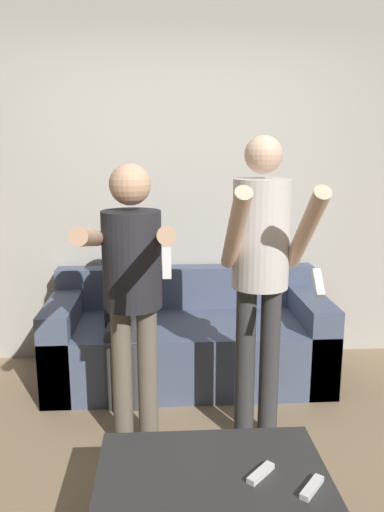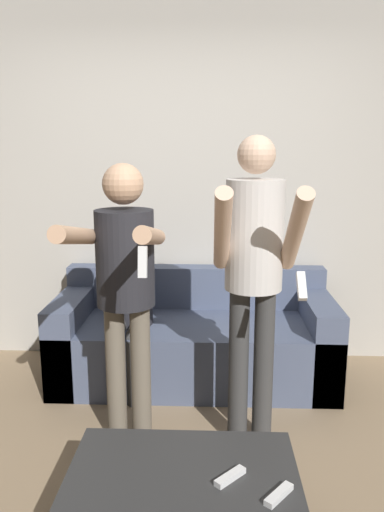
% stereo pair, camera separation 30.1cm
% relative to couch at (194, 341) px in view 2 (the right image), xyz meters
% --- Properties ---
extents(ground_plane, '(14.00, 14.00, 0.00)m').
position_rel_couch_xyz_m(ground_plane, '(-0.08, -1.31, -0.27)').
color(ground_plane, '#937A5B').
extents(wall_back, '(6.40, 0.06, 2.70)m').
position_rel_couch_xyz_m(wall_back, '(-0.08, 0.44, 1.08)').
color(wall_back, '#B7B2A8').
rests_on(wall_back, ground_plane).
extents(couch, '(1.93, 0.81, 0.75)m').
position_rel_couch_xyz_m(couch, '(0.00, 0.00, 0.00)').
color(couch, '#4C5670').
rests_on(couch, ground_plane).
extents(person_standing_left, '(0.43, 0.76, 1.55)m').
position_rel_couch_xyz_m(person_standing_left, '(-0.34, -0.83, 0.69)').
color(person_standing_left, '#6B6051').
rests_on(person_standing_left, ground_plane).
extents(person_standing_right, '(0.42, 0.66, 1.69)m').
position_rel_couch_xyz_m(person_standing_right, '(0.34, -0.83, 0.77)').
color(person_standing_right, '#383838').
rests_on(person_standing_right, ground_plane).
extents(person_seated, '(0.29, 0.52, 1.17)m').
position_rel_couch_xyz_m(person_seated, '(-0.43, -0.16, 0.37)').
color(person_seated, '#383838').
rests_on(person_seated, ground_plane).
extents(coffee_table, '(0.93, 0.56, 0.35)m').
position_rel_couch_xyz_m(coffee_table, '(0.01, -1.56, 0.04)').
color(coffee_table, '#2D2D2D').
rests_on(coffee_table, ground_plane).
extents(remote_near, '(0.12, 0.14, 0.02)m').
position_rel_couch_xyz_m(remote_near, '(0.38, -1.72, 0.09)').
color(remote_near, white).
rests_on(remote_near, coffee_table).
extents(remote_far, '(0.13, 0.13, 0.02)m').
position_rel_couch_xyz_m(remote_far, '(0.20, -1.63, 0.09)').
color(remote_far, white).
rests_on(remote_far, coffee_table).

